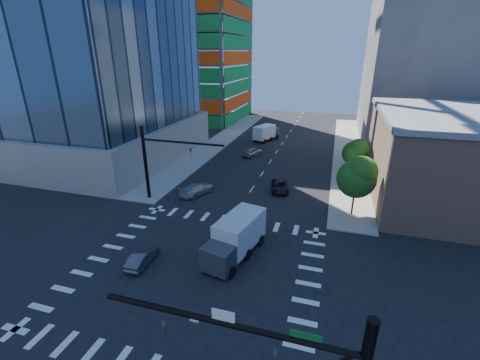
% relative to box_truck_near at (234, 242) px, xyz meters
% --- Properties ---
extents(ground, '(160.00, 160.00, 0.00)m').
position_rel_box_truck_near_xyz_m(ground, '(-2.31, -2.81, -1.54)').
color(ground, black).
rests_on(ground, ground).
extents(road_markings, '(20.00, 20.00, 0.01)m').
position_rel_box_truck_near_xyz_m(road_markings, '(-2.31, -2.81, -1.54)').
color(road_markings, silver).
rests_on(road_markings, ground).
extents(sidewalk_ne, '(5.00, 60.00, 0.15)m').
position_rel_box_truck_near_xyz_m(sidewalk_ne, '(10.19, 37.19, -1.47)').
color(sidewalk_ne, '#9C9B94').
rests_on(sidewalk_ne, ground).
extents(sidewalk_nw, '(5.00, 60.00, 0.15)m').
position_rel_box_truck_near_xyz_m(sidewalk_nw, '(-14.81, 37.19, -1.47)').
color(sidewalk_nw, '#9C9B94').
rests_on(sidewalk_nw, ground).
extents(construction_building, '(25.16, 34.50, 70.60)m').
position_rel_box_truck_near_xyz_m(construction_building, '(-29.72, 59.12, 23.07)').
color(construction_building, slate).
rests_on(construction_building, ground).
extents(commercial_building, '(20.50, 22.50, 10.60)m').
position_rel_box_truck_near_xyz_m(commercial_building, '(22.69, 19.19, 3.77)').
color(commercial_building, tan).
rests_on(commercial_building, ground).
extents(bg_building_ne, '(24.00, 30.00, 28.00)m').
position_rel_box_truck_near_xyz_m(bg_building_ne, '(24.69, 52.19, 12.46)').
color(bg_building_ne, '#615B57').
rests_on(bg_building_ne, ground).
extents(signal_mast_nw, '(10.20, 0.40, 9.00)m').
position_rel_box_truck_near_xyz_m(signal_mast_nw, '(-12.31, 8.69, 3.95)').
color(signal_mast_nw, black).
rests_on(signal_mast_nw, sidewalk_nw).
extents(tree_south, '(4.16, 4.16, 6.82)m').
position_rel_box_truck_near_xyz_m(tree_south, '(10.32, 11.09, 3.15)').
color(tree_south, '#382316').
rests_on(tree_south, sidewalk_ne).
extents(tree_north, '(3.54, 3.52, 5.78)m').
position_rel_box_truck_near_xyz_m(tree_north, '(10.62, 23.09, 2.45)').
color(tree_north, '#382316').
rests_on(tree_north, sidewalk_ne).
extents(car_nb_far, '(3.07, 4.93, 1.27)m').
position_rel_box_truck_near_xyz_m(car_nb_far, '(1.34, 15.69, -0.90)').
color(car_nb_far, black).
rests_on(car_nb_far, ground).
extents(car_sb_near, '(3.77, 5.29, 1.42)m').
position_rel_box_truck_near_xyz_m(car_sb_near, '(-8.60, 11.58, -0.83)').
color(car_sb_near, '#B5B5B5').
rests_on(car_sb_near, ground).
extents(car_sb_mid, '(3.24, 4.74, 1.50)m').
position_rel_box_truck_near_xyz_m(car_sb_mid, '(-5.97, 29.54, -0.79)').
color(car_sb_mid, '#929599').
rests_on(car_sb_mid, ground).
extents(car_sb_cross, '(1.43, 3.79, 1.23)m').
position_rel_box_truck_near_xyz_m(car_sb_cross, '(-7.19, -3.23, -0.92)').
color(car_sb_cross, '#454449').
rests_on(car_sb_cross, ground).
extents(box_truck_near, '(4.20, 7.09, 3.48)m').
position_rel_box_truck_near_xyz_m(box_truck_near, '(0.00, 0.00, 0.00)').
color(box_truck_near, black).
rests_on(box_truck_near, ground).
extents(box_truck_far, '(4.53, 6.58, 3.18)m').
position_rel_box_truck_near_xyz_m(box_truck_far, '(-5.87, 40.91, -0.13)').
color(box_truck_far, black).
rests_on(box_truck_far, ground).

